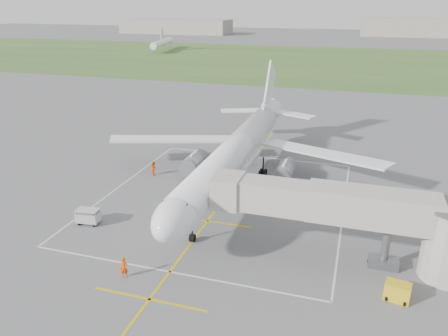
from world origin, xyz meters
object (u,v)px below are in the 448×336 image
(gpu_unit, at_px, (397,292))
(ramp_worker_nose, at_px, (124,268))
(ramp_worker_wing, at_px, (154,168))
(jet_bridge, at_px, (362,216))
(baggage_cart, at_px, (88,216))
(airliner, at_px, (235,152))

(gpu_unit, distance_m, ramp_worker_nose, 22.66)
(gpu_unit, bearing_deg, ramp_worker_wing, 159.00)
(jet_bridge, distance_m, ramp_worker_wing, 30.95)
(baggage_cart, relative_size, ramp_worker_wing, 1.31)
(jet_bridge, bearing_deg, ramp_worker_wing, 152.58)
(gpu_unit, relative_size, baggage_cart, 0.85)
(gpu_unit, bearing_deg, jet_bridge, 135.74)
(baggage_cart, distance_m, ramp_worker_wing, 15.02)
(baggage_cart, bearing_deg, airliner, 45.07)
(airliner, distance_m, jet_bridge, 21.22)
(jet_bridge, bearing_deg, gpu_unit, -54.78)
(airliner, relative_size, jet_bridge, 2.00)
(airliner, xyz_separation_m, gpu_unit, (18.92, -18.79, -3.67))
(baggage_cart, bearing_deg, gpu_unit, -13.25)
(jet_bridge, xyz_separation_m, gpu_unit, (3.20, -4.54, -4.02))
(jet_bridge, xyz_separation_m, ramp_worker_nose, (-19.13, -8.40, -3.79))
(baggage_cart, xyz_separation_m, ramp_worker_nose, (8.60, -7.53, 0.10))
(gpu_unit, distance_m, ramp_worker_wing, 35.75)
(baggage_cart, relative_size, ramp_worker_nose, 1.33)
(jet_bridge, relative_size, ramp_worker_wing, 12.06)
(ramp_worker_nose, bearing_deg, ramp_worker_wing, 91.91)
(airliner, height_order, gpu_unit, airliner)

